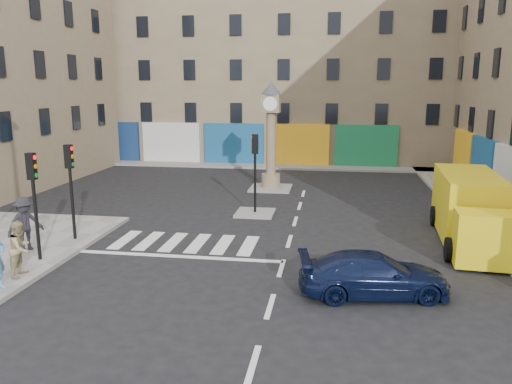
% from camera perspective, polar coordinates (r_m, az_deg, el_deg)
% --- Properties ---
extents(ground, '(120.00, 120.00, 0.00)m').
position_cam_1_polar(ground, '(16.08, 2.54, -9.95)').
color(ground, black).
rests_on(ground, ground).
extents(sidewalk_right, '(2.60, 30.00, 0.15)m').
position_cam_1_polar(sidewalk_right, '(26.50, 24.15, -1.99)').
color(sidewalk_right, gray).
rests_on(sidewalk_right, ground).
extents(sidewalk_far, '(32.00, 2.40, 0.15)m').
position_cam_1_polar(sidewalk_far, '(37.91, 0.24, 3.03)').
color(sidewalk_far, gray).
rests_on(sidewalk_far, ground).
extents(island_near, '(1.80, 1.80, 0.12)m').
position_cam_1_polar(island_near, '(23.86, -0.11, -2.41)').
color(island_near, gray).
rests_on(island_near, ground).
extents(island_far, '(2.40, 2.40, 0.12)m').
position_cam_1_polar(island_far, '(29.65, 1.69, 0.45)').
color(island_far, gray).
rests_on(island_far, ground).
extents(building_far, '(32.00, 10.00, 17.00)m').
position_cam_1_polar(building_far, '(43.26, 1.44, 15.33)').
color(building_far, '#807255').
rests_on(building_far, ground).
extents(traffic_light_left_near, '(0.28, 0.22, 3.70)m').
position_cam_1_polar(traffic_light_left_near, '(18.30, -24.08, 0.29)').
color(traffic_light_left_near, black).
rests_on(traffic_light_left_near, sidewalk_left).
extents(traffic_light_left_far, '(0.28, 0.22, 3.70)m').
position_cam_1_polar(traffic_light_left_far, '(20.32, -20.46, 1.66)').
color(traffic_light_left_far, black).
rests_on(traffic_light_left_far, sidewalk_left).
extents(traffic_light_island, '(0.28, 0.22, 3.70)m').
position_cam_1_polar(traffic_light_island, '(23.36, -0.11, 3.61)').
color(traffic_light_island, black).
rests_on(traffic_light_island, island_near).
extents(clock_pillar, '(1.20, 1.20, 6.10)m').
position_cam_1_polar(clock_pillar, '(29.15, 1.74, 7.18)').
color(clock_pillar, '#897259').
rests_on(clock_pillar, island_far).
extents(navy_sedan, '(4.58, 2.45, 1.26)m').
position_cam_1_polar(navy_sedan, '(15.12, 13.31, -9.16)').
color(navy_sedan, black).
rests_on(navy_sedan, ground).
extents(yellow_van, '(2.85, 7.24, 2.58)m').
position_cam_1_polar(yellow_van, '(21.28, 23.30, -1.81)').
color(yellow_van, yellow).
rests_on(yellow_van, ground).
extents(pedestrian_tan, '(0.73, 0.91, 1.76)m').
position_cam_1_polar(pedestrian_tan, '(17.37, -25.33, -5.84)').
color(pedestrian_tan, '#9C8C60').
rests_on(pedestrian_tan, sidewalk_left).
extents(pedestrian_dark, '(1.33, 1.47, 1.98)m').
position_cam_1_polar(pedestrian_dark, '(19.86, -24.91, -3.32)').
color(pedestrian_dark, black).
rests_on(pedestrian_dark, sidewalk_left).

